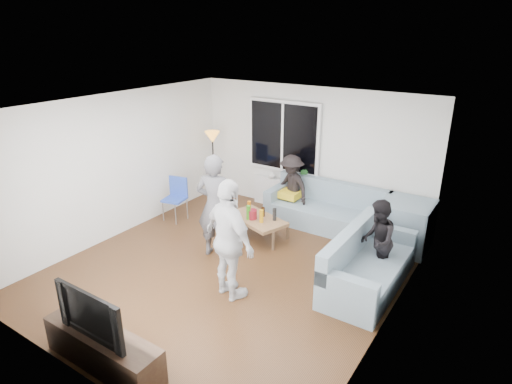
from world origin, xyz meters
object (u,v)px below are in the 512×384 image
Objects in this scene: sofa_right_section at (370,261)px; player_left at (215,206)px; floor_lamp at (213,167)px; television at (97,311)px; spectator_right at (377,241)px; tv_console at (103,349)px; player_right at (230,241)px; coffee_table at (257,227)px; side_chair at (174,200)px; sofa_back_section at (325,206)px; spectator_back at (291,187)px.

sofa_right_section is 2.58m from player_left.
floor_lamp is 1.52× the size of television.
television is at bearing -46.97° from spectator_right.
player_right is at bearing 78.58° from tv_console.
player_left is at bearing -91.13° from spectator_right.
coffee_table is at bearing -29.34° from floor_lamp.
side_chair is (-1.80, -0.24, 0.23)m from coffee_table.
floor_lamp is (-4.07, 1.43, 0.36)m from sofa_right_section.
coffee_table is 1.07× the size of television.
side_chair is 0.48× the size of player_left.
sofa_back_section is 1.44× the size of tv_console.
floor_lamp is 1.88m from spectator_back.
spectator_back is (1.88, 0.13, -0.12)m from floor_lamp.
player_left reaches higher than floor_lamp.
sofa_back_section and sofa_right_section have the same top height.
floor_lamp is 0.97× the size of tv_console.
player_left reaches higher than sofa_back_section.
sofa_right_section is 1.13× the size of player_right.
television is (0.24, -4.80, 0.08)m from spectator_back.
television is (0.31, -3.66, 0.54)m from coffee_table.
floor_lamp reaches higher than spectator_right.
spectator_back is at bearing 177.77° from sofa_back_section.
spectator_back reaches higher than sofa_right_section.
side_chair is at bearing -38.42° from player_left.
spectator_back is (1.88, 1.38, 0.23)m from side_chair.
spectator_back is at bearing -113.70° from player_left.
sofa_right_section is 2.32m from coffee_table.
floor_lamp is 5.16m from tv_console.
sofa_back_section is 2.23× the size of television.
coffee_table is 0.62× the size of player_right.
spectator_back is at bearing 24.83° from side_chair.
spectator_right is 4.02m from tv_console.
player_left is at bearing -117.81° from sofa_back_section.
sofa_right_section is 3.79m from tv_console.
spectator_right is at bearing -178.92° from player_left.
floor_lamp reaches higher than sofa_right_section.
sofa_back_section is at bearing -73.77° from player_right.
spectator_right reaches higher than coffee_table.
tv_console is (0.54, -2.75, -0.67)m from player_left.
coffee_table is at bearing 94.85° from television.
sofa_back_section is at bearing 42.98° from sofa_right_section.
tv_console reaches higher than coffee_table.
player_right is at bearing -47.90° from floor_lamp.
player_right is at bearing -92.92° from sofa_back_section.
player_left is 1.38× the size of spectator_right.
coffee_table is 3.71m from television.
player_right reaches higher than side_chair.
spectator_right is 4.00m from television.
television is at bearing -68.07° from spectator_back.
tv_console is at bearing 0.00° from television.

